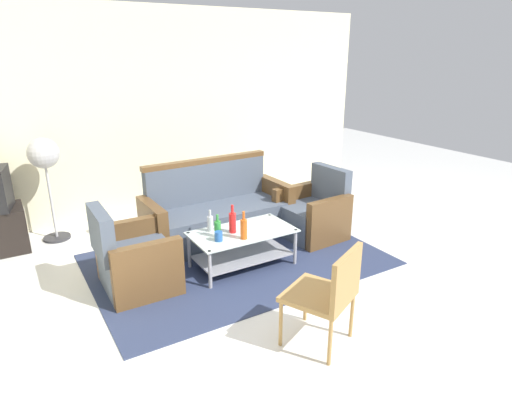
# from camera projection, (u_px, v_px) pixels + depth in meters

# --- Properties ---
(ground_plane) EXTENTS (14.00, 14.00, 0.00)m
(ground_plane) POSITION_uv_depth(u_px,v_px,m) (291.00, 295.00, 4.23)
(ground_plane) COLOR white
(wall_back) EXTENTS (6.52, 0.12, 2.80)m
(wall_back) POSITION_uv_depth(u_px,v_px,m) (168.00, 112.00, 6.24)
(wall_back) COLOR beige
(wall_back) RESTS_ON ground
(rug) EXTENTS (3.11, 2.10, 0.01)m
(rug) POSITION_uv_depth(u_px,v_px,m) (237.00, 259.00, 4.93)
(rug) COLOR #2D3856
(rug) RESTS_ON ground
(couch) EXTENTS (1.82, 0.78, 0.96)m
(couch) POSITION_uv_depth(u_px,v_px,m) (217.00, 215.00, 5.40)
(couch) COLOR #4C5666
(couch) RESTS_ON rug
(armchair_left) EXTENTS (0.70, 0.76, 0.85)m
(armchair_left) POSITION_uv_depth(u_px,v_px,m) (134.00, 261.00, 4.27)
(armchair_left) COLOR #4C5666
(armchair_left) RESTS_ON rug
(armchair_right) EXTENTS (0.74, 0.80, 0.85)m
(armchair_right) POSITION_uv_depth(u_px,v_px,m) (313.00, 214.00, 5.48)
(armchair_right) COLOR #4C5666
(armchair_right) RESTS_ON rug
(coffee_table) EXTENTS (1.10, 0.60, 0.40)m
(coffee_table) POSITION_uv_depth(u_px,v_px,m) (242.00, 243.00, 4.71)
(coffee_table) COLOR silver
(coffee_table) RESTS_ON rug
(bottle_clear) EXTENTS (0.06, 0.06, 0.24)m
(bottle_clear) POSITION_uv_depth(u_px,v_px,m) (210.00, 223.00, 4.63)
(bottle_clear) COLOR silver
(bottle_clear) RESTS_ON coffee_table
(bottle_orange) EXTENTS (0.07, 0.07, 0.30)m
(bottle_orange) POSITION_uv_depth(u_px,v_px,m) (244.00, 228.00, 4.44)
(bottle_orange) COLOR #D85919
(bottle_orange) RESTS_ON coffee_table
(bottle_red) EXTENTS (0.07, 0.07, 0.31)m
(bottle_red) POSITION_uv_depth(u_px,v_px,m) (233.00, 222.00, 4.60)
(bottle_red) COLOR red
(bottle_red) RESTS_ON coffee_table
(bottle_green) EXTENTS (0.07, 0.07, 0.24)m
(bottle_green) POSITION_uv_depth(u_px,v_px,m) (218.00, 228.00, 4.50)
(bottle_green) COLOR #2D8C38
(bottle_green) RESTS_ON coffee_table
(cup) EXTENTS (0.08, 0.08, 0.10)m
(cup) POSITION_uv_depth(u_px,v_px,m) (219.00, 236.00, 4.41)
(cup) COLOR #2659A5
(cup) RESTS_ON coffee_table
(pedestal_fan) EXTENTS (0.36, 0.36, 1.27)m
(pedestal_fan) POSITION_uv_depth(u_px,v_px,m) (44.00, 159.00, 5.16)
(pedestal_fan) COLOR #2D2D33
(pedestal_fan) RESTS_ON ground
(wicker_chair) EXTENTS (0.64, 0.64, 0.84)m
(wicker_chair) POSITION_uv_depth(u_px,v_px,m) (329.00, 290.00, 3.36)
(wicker_chair) COLOR #AD844C
(wicker_chair) RESTS_ON ground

